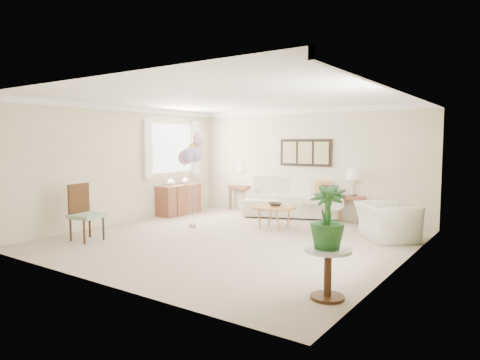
{
  "coord_description": "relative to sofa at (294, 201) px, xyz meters",
  "views": [
    {
      "loc": [
        4.57,
        -6.33,
        1.79
      ],
      "look_at": [
        -0.26,
        0.6,
        1.05
      ],
      "focal_mm": 32.0,
      "sensor_mm": 36.0,
      "label": 1
    }
  ],
  "objects": [
    {
      "name": "vase_sage",
      "position": [
        -2.49,
        -1.16,
        0.47
      ],
      "size": [
        0.22,
        0.22,
        0.2
      ],
      "primitive_type": "imported",
      "rotation": [
        0.0,
        0.0,
        -0.2
      ],
      "color": "#B3B3B3",
      "rests_on": "credenza"
    },
    {
      "name": "ground_plane",
      "position": [
        0.25,
        -2.9,
        -0.37
      ],
      "size": [
        6.0,
        6.0,
        0.0
      ],
      "primitive_type": "plane",
      "color": "tan"
    },
    {
      "name": "balloon_cluster",
      "position": [
        -1.09,
        -2.49,
        1.23
      ],
      "size": [
        0.55,
        0.54,
        2.05
      ],
      "color": "gray",
      "rests_on": "ground"
    },
    {
      "name": "end_table_right",
      "position": [
        1.45,
        0.07,
        0.13
      ],
      "size": [
        0.55,
        0.5,
        0.6
      ],
      "color": "brown",
      "rests_on": "ground"
    },
    {
      "name": "decor_bowl",
      "position": [
        0.36,
        -1.55,
        0.13
      ],
      "size": [
        0.34,
        0.34,
        0.06
      ],
      "primitive_type": "imported",
      "rotation": [
        0.0,
        0.0,
        -0.34
      ],
      "color": "#2D2624",
      "rests_on": "coffee_table"
    },
    {
      "name": "wall_art_triptych",
      "position": [
        0.25,
        0.06,
        1.18
      ],
      "size": [
        1.35,
        0.06,
        0.65
      ],
      "color": "black",
      "rests_on": "ground"
    },
    {
      "name": "room_shell",
      "position": [
        0.14,
        -2.81,
        1.25
      ],
      "size": [
        6.04,
        6.04,
        2.6
      ],
      "color": "beige",
      "rests_on": "ground"
    },
    {
      "name": "lamp_left",
      "position": [
        -1.67,
        0.18,
        0.75
      ],
      "size": [
        0.34,
        0.34,
        0.61
      ],
      "color": "gray",
      "rests_on": "end_table_left"
    },
    {
      "name": "potted_plant",
      "position": [
        2.9,
        -4.75,
        0.58
      ],
      "size": [
        0.46,
        0.46,
        0.72
      ],
      "primitive_type": "imported",
      "rotation": [
        0.0,
        0.0,
        0.16
      ],
      "color": "#225028",
      "rests_on": "side_table"
    },
    {
      "name": "sofa",
      "position": [
        0.0,
        0.0,
        0.0
      ],
      "size": [
        2.88,
        1.77,
        0.94
      ],
      "color": "beige",
      "rests_on": "ground"
    },
    {
      "name": "side_table",
      "position": [
        2.91,
        -4.74,
        0.07
      ],
      "size": [
        0.54,
        0.54,
        0.59
      ],
      "color": "silver",
      "rests_on": "ground"
    },
    {
      "name": "credenza",
      "position": [
        -2.51,
        -1.4,
        -0.0
      ],
      "size": [
        0.46,
        1.2,
        0.74
      ],
      "color": "brown",
      "rests_on": "ground"
    },
    {
      "name": "lamp_right",
      "position": [
        1.45,
        0.07,
        0.69
      ],
      "size": [
        0.34,
        0.34,
        0.61
      ],
      "color": "gray",
      "rests_on": "end_table_right"
    },
    {
      "name": "armchair",
      "position": [
        2.59,
        -1.31,
        -0.04
      ],
      "size": [
        1.36,
        1.38,
        0.67
      ],
      "primitive_type": "imported",
      "rotation": [
        0.0,
        0.0,
        2.27
      ],
      "color": "beige",
      "rests_on": "ground"
    },
    {
      "name": "accent_chair",
      "position": [
        -1.96,
        -4.51,
        0.17
      ],
      "size": [
        0.58,
        0.58,
        1.04
      ],
      "color": "gray",
      "rests_on": "ground"
    },
    {
      "name": "end_table_left",
      "position": [
        -1.67,
        0.18,
        0.18
      ],
      "size": [
        0.6,
        0.55,
        0.65
      ],
      "color": "brown",
      "rests_on": "ground"
    },
    {
      "name": "vase_white",
      "position": [
        -2.49,
        -1.7,
        0.47
      ],
      "size": [
        0.21,
        0.21,
        0.2
      ],
      "primitive_type": "imported",
      "rotation": [
        0.0,
        0.0,
        -0.07
      ],
      "color": "white",
      "rests_on": "credenza"
    },
    {
      "name": "coffee_table",
      "position": [
        0.34,
        -1.56,
        0.06
      ],
      "size": [
        0.94,
        0.94,
        0.47
      ],
      "color": "#AA7E42",
      "rests_on": "ground"
    }
  ]
}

